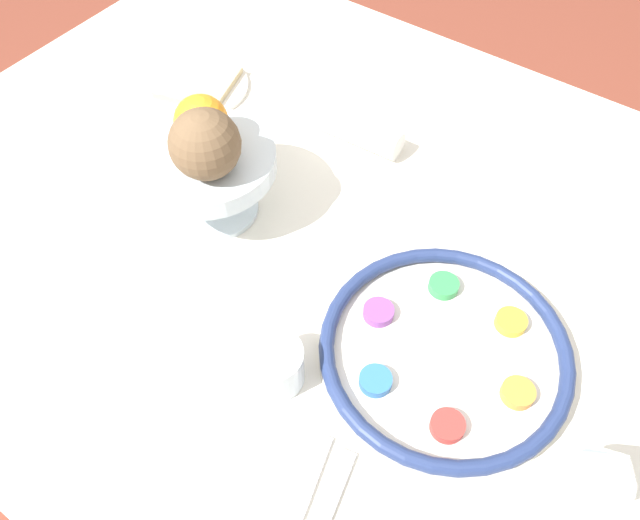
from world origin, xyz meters
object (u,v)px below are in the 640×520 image
Objects in this scene: coconut at (205,144)px; napkin_roll at (355,130)px; wine_glass at (613,470)px; seder_plate at (445,351)px; bread_plate at (199,85)px; fruit_stand at (208,167)px; cup_near at (274,365)px; orange_fruit at (201,122)px.

coconut is 0.58× the size of napkin_roll.
seder_plate is at bearing -19.18° from wine_glass.
bread_plate is at bearing -42.47° from coconut.
coconut is at bearing 141.76° from fruit_stand.
wine_glass is 1.94× the size of cup_near.
bread_plate is 0.61m from cup_near.
orange_fruit is (0.64, -0.11, 0.05)m from wine_glass.
orange_fruit is (0.01, -0.02, 0.07)m from fruit_stand.
cup_near is (-0.47, 0.38, 0.02)m from bread_plate.
seder_plate is at bearing 174.67° from orange_fruit.
coconut reaches higher than napkin_roll.
wine_glass is 0.82× the size of bread_plate.
bread_plate is (0.21, -0.19, -0.15)m from orange_fruit.
fruit_stand is at bearing -8.90° from wine_glass.
wine_glass is 0.88× the size of napkin_roll.
napkin_roll reaches higher than seder_plate.
fruit_stand is at bearing 131.86° from orange_fruit.
seder_plate is 0.24m from wine_glass.
fruit_stand is 1.10× the size of bread_plate.
bread_plate is at bearing -38.82° from cup_near.
cup_near reaches higher than seder_plate.
bread_plate is at bearing -42.57° from orange_fruit.
bread_plate is (0.85, -0.30, -0.10)m from wine_glass.
orange_fruit is 0.42× the size of bread_plate.
orange_fruit is at bearing -35.56° from cup_near.
seder_plate is 1.94× the size of napkin_roll.
wine_glass reaches higher than fruit_stand.
bread_plate is at bearing -19.80° from wine_glass.
coconut is at bearing 137.53° from bread_plate.
cup_near is at bearing 11.30° from wine_glass.
bread_plate is 0.31m from napkin_roll.
wine_glass reaches higher than napkin_roll.
napkin_roll is 0.46m from cup_near.
orange_fruit reaches higher than napkin_roll.
coconut reaches higher than seder_plate.
seder_plate is 1.64× the size of fruit_stand.
cup_near reaches higher than bread_plate.
fruit_stand is (0.62, -0.10, -0.02)m from wine_glass.
seder_plate is 2.20× the size of wine_glass.
seder_plate is 4.27× the size of cup_near.
wine_glass is 0.65m from napkin_roll.
coconut reaches higher than cup_near.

